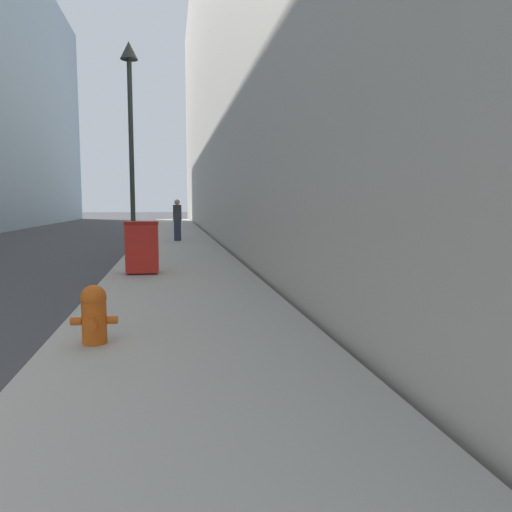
% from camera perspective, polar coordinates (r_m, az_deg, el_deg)
% --- Properties ---
extents(sidewalk_right, '(3.29, 60.00, 0.16)m').
position_cam_1_polar(sidewalk_right, '(21.87, -9.13, 1.58)').
color(sidewalk_right, '#ADA89E').
rests_on(sidewalk_right, ground).
extents(building_right_stone, '(12.00, 60.00, 20.21)m').
position_cam_1_polar(building_right_stone, '(31.96, 5.43, 21.16)').
color(building_right_stone, beige).
rests_on(building_right_stone, ground).
extents(fire_hydrant, '(0.52, 0.40, 0.67)m').
position_cam_1_polar(fire_hydrant, '(5.97, -18.03, -6.22)').
color(fire_hydrant, '#D15614').
rests_on(fire_hydrant, sidewalk_right).
extents(trash_bin, '(0.74, 0.60, 1.19)m').
position_cam_1_polar(trash_bin, '(11.59, -12.89, 1.04)').
color(trash_bin, red).
rests_on(trash_bin, sidewalk_right).
extents(lamppost, '(0.51, 0.51, 6.26)m').
position_cam_1_polar(lamppost, '(15.66, -14.16, 15.70)').
color(lamppost, '#2D332D').
rests_on(lamppost, sidewalk_right).
extents(pedestrian_on_sidewalk, '(0.36, 0.23, 1.76)m').
position_cam_1_polar(pedestrian_on_sidewalk, '(21.59, -8.98, 4.09)').
color(pedestrian_on_sidewalk, '#2D3347').
rests_on(pedestrian_on_sidewalk, sidewalk_right).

